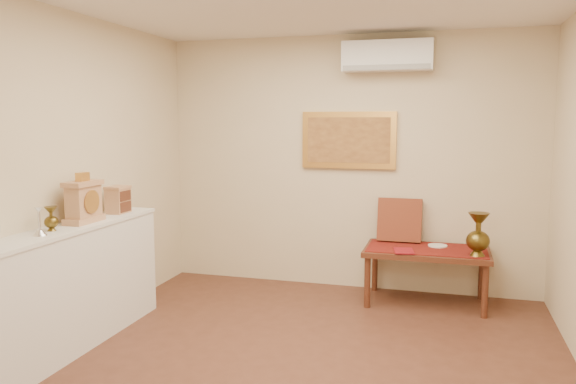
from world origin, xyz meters
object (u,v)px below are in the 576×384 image
(brass_urn_tall, at_px, (478,230))
(display_ledge, at_px, (72,287))
(mantel_clock, at_px, (84,201))
(low_table, at_px, (426,255))
(wooden_chest, at_px, (118,199))

(brass_urn_tall, bearing_deg, display_ledge, -151.67)
(mantel_clock, bearing_deg, display_ledge, -95.46)
(display_ledge, relative_size, mantel_clock, 4.93)
(low_table, bearing_deg, mantel_clock, -147.33)
(wooden_chest, xyz_separation_m, low_table, (2.66, 1.21, -0.62))
(mantel_clock, relative_size, wooden_chest, 1.68)
(display_ledge, height_order, wooden_chest, wooden_chest)
(mantel_clock, xyz_separation_m, low_table, (2.66, 1.70, -0.67))
(mantel_clock, bearing_deg, brass_urn_tall, 25.91)
(display_ledge, height_order, low_table, display_ledge)
(display_ledge, bearing_deg, low_table, 35.10)
(brass_urn_tall, distance_m, display_ledge, 3.58)
(display_ledge, xyz_separation_m, wooden_chest, (0.01, 0.67, 0.61))
(brass_urn_tall, xyz_separation_m, display_ledge, (-3.14, -1.69, -0.31))
(wooden_chest, bearing_deg, low_table, 24.45)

